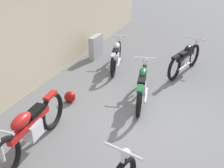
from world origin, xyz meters
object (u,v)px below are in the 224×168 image
at_px(stone_marker, 96,47).
at_px(motorcycle_red, 30,129).
at_px(helmet, 70,97).
at_px(motorcycle_black, 185,59).
at_px(motorcycle_silver, 116,55).
at_px(motorcycle_green, 142,85).

distance_m(stone_marker, motorcycle_red, 4.87).
height_order(helmet, motorcycle_red, motorcycle_red).
bearing_deg(motorcycle_black, stone_marker, 104.35).
distance_m(motorcycle_silver, motorcycle_green, 2.13).
height_order(motorcycle_black, motorcycle_red, motorcycle_red).
bearing_deg(motorcycle_green, helmet, 103.26).
relative_size(stone_marker, motorcycle_red, 0.35).
relative_size(stone_marker, motorcycle_black, 0.39).
bearing_deg(helmet, motorcycle_black, -39.94).
bearing_deg(motorcycle_silver, motorcycle_red, 166.07).
xyz_separation_m(motorcycle_black, motorcycle_green, (-2.14, 0.77, -0.01)).
xyz_separation_m(stone_marker, motorcycle_silver, (-0.64, -1.00, 0.04)).
bearing_deg(motorcycle_black, motorcycle_silver, 120.27).
bearing_deg(motorcycle_green, motorcycle_black, -30.09).
height_order(helmet, motorcycle_green, motorcycle_green).
distance_m(motorcycle_black, motorcycle_green, 2.27).
distance_m(helmet, motorcycle_red, 1.80).
xyz_separation_m(helmet, motorcycle_green, (0.70, -1.61, 0.30)).
xyz_separation_m(helmet, motorcycle_silver, (2.39, -0.31, 0.29)).
relative_size(helmet, motorcycle_green, 0.14).
relative_size(motorcycle_green, motorcycle_red, 0.90).
distance_m(motorcycle_black, motorcycle_silver, 2.12).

